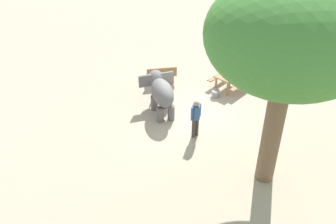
% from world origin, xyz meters
% --- Properties ---
extents(ground_plane, '(60.00, 60.00, 0.00)m').
position_xyz_m(ground_plane, '(0.00, 0.00, 0.00)').
color(ground_plane, '#BAA88C').
extents(elephant, '(1.92, 2.17, 1.56)m').
position_xyz_m(elephant, '(1.02, -0.05, 1.00)').
color(elephant, slate).
rests_on(elephant, ground_plane).
extents(person_handler, '(0.34, 0.43, 1.62)m').
position_xyz_m(person_handler, '(-0.68, 1.29, 0.95)').
color(person_handler, '#3F3833').
rests_on(person_handler, ground_plane).
extents(shade_tree_main, '(4.72, 4.32, 6.84)m').
position_xyz_m(shade_tree_main, '(-3.36, 3.02, 5.10)').
color(shade_tree_main, brown).
rests_on(shade_tree_main, ground_plane).
extents(wooden_bench, '(1.45, 0.90, 0.88)m').
position_xyz_m(wooden_bench, '(1.53, -2.33, 0.47)').
color(wooden_bench, olive).
rests_on(wooden_bench, ground_plane).
extents(picnic_table_near, '(2.02, 2.03, 0.78)m').
position_xyz_m(picnic_table_near, '(-1.62, -2.65, 0.59)').
color(picnic_table_near, '#9E7A51').
rests_on(picnic_table_near, ground_plane).
extents(feed_bucket, '(0.36, 0.36, 0.32)m').
position_xyz_m(feed_bucket, '(-1.10, -1.74, 0.16)').
color(feed_bucket, gray).
rests_on(feed_bucket, ground_plane).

